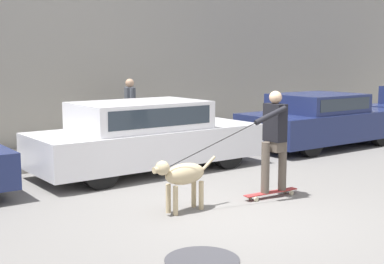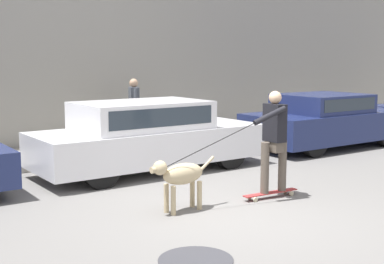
% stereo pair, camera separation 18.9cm
% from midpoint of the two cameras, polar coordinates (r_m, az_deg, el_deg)
% --- Properties ---
extents(ground_plane, '(36.00, 36.00, 0.00)m').
position_cam_midpoint_polar(ground_plane, '(7.41, 4.75, -8.67)').
color(ground_plane, slate).
extents(back_wall, '(32.00, 0.30, 5.55)m').
position_cam_midpoint_polar(back_wall, '(12.75, -13.85, 10.68)').
color(back_wall, gray).
rests_on(back_wall, ground_plane).
extents(sidewalk_curb, '(30.00, 2.08, 0.13)m').
position_cam_midpoint_polar(sidewalk_curb, '(11.78, -11.34, -2.23)').
color(sidewalk_curb, '#A39E93').
rests_on(sidewalk_curb, ground_plane).
extents(parked_car_1, '(4.39, 1.73, 1.32)m').
position_cam_midpoint_polar(parked_car_1, '(9.99, -4.21, -0.53)').
color(parked_car_1, black).
rests_on(parked_car_1, ground_plane).
extents(parked_car_2, '(4.04, 1.83, 1.27)m').
position_cam_midpoint_polar(parked_car_2, '(13.07, 14.44, 1.13)').
color(parked_car_2, black).
rests_on(parked_car_2, ground_plane).
extents(dog, '(1.09, 0.34, 0.76)m').
position_cam_midpoint_polar(dog, '(7.36, -0.49, -4.67)').
color(dog, tan).
rests_on(dog, ground_plane).
extents(skateboarder, '(2.37, 0.52, 1.62)m').
position_cam_midpoint_polar(skateboarder, '(8.13, 9.35, -0.57)').
color(skateboarder, beige).
rests_on(skateboarder, ground_plane).
extents(pedestrian_with_bag, '(0.34, 0.66, 1.51)m').
position_cam_midpoint_polar(pedestrian_with_bag, '(12.43, -5.78, 2.55)').
color(pedestrian_with_bag, brown).
rests_on(pedestrian_with_bag, sidewalk_curb).
extents(manhole_cover, '(0.80, 0.80, 0.01)m').
position_cam_midpoint_polar(manhole_cover, '(5.78, 1.36, -13.48)').
color(manhole_cover, '#38383D').
rests_on(manhole_cover, ground_plane).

